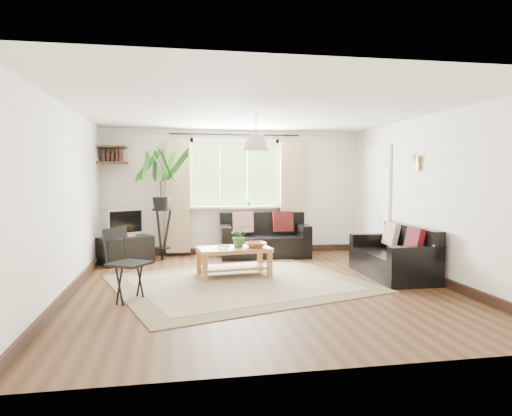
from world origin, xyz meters
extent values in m
plane|color=#322010|center=(0.00, 0.00, 0.00)|extent=(5.50, 5.50, 0.00)
plane|color=white|center=(0.00, 0.00, 2.40)|extent=(5.50, 5.50, 0.00)
cube|color=silver|center=(0.00, 2.75, 1.20)|extent=(5.00, 0.02, 2.40)
cube|color=silver|center=(0.00, -2.75, 1.20)|extent=(5.00, 0.02, 2.40)
cube|color=silver|center=(-2.50, 0.00, 1.20)|extent=(0.02, 5.50, 2.40)
cube|color=silver|center=(2.50, 0.00, 1.20)|extent=(0.02, 5.50, 2.40)
cube|color=#BBAE91|center=(-0.27, 0.20, 0.01)|extent=(3.97, 3.66, 0.02)
cube|color=silver|center=(2.47, 1.70, 1.00)|extent=(0.06, 0.96, 2.06)
imported|color=#2F6A2A|center=(-0.20, 0.75, 0.60)|extent=(0.36, 0.33, 0.33)
imported|color=#9C5736|center=(0.04, 0.63, 0.48)|extent=(0.35, 0.35, 0.08)
imported|color=silver|center=(-0.55, 0.56, 0.45)|extent=(0.16, 0.21, 0.02)
imported|color=brown|center=(-0.51, 0.78, 0.45)|extent=(0.21, 0.26, 0.02)
cube|color=black|center=(-2.00, 2.03, 0.23)|extent=(0.99, 0.89, 0.46)
imported|color=#2D6023|center=(0.25, 2.63, 1.06)|extent=(0.14, 0.10, 0.27)
camera|label=1|loc=(-1.15, -6.06, 1.51)|focal=32.00mm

